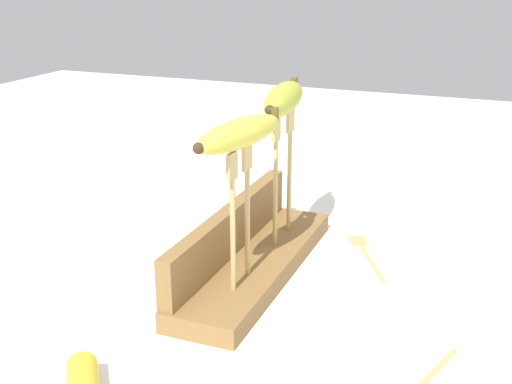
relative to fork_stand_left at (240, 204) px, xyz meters
name	(u,v)px	position (x,y,z in m)	size (l,w,h in m)	color
ground_plane	(256,274)	(0.08, 0.01, -0.14)	(3.00, 3.00, 0.00)	white
wooden_board	(256,265)	(0.08, 0.01, -0.13)	(0.41, 0.11, 0.03)	olive
board_backstop	(230,230)	(0.08, 0.05, -0.08)	(0.40, 0.02, 0.07)	olive
fork_stand_left	(240,204)	(0.00, 0.00, 0.00)	(0.07, 0.01, 0.19)	tan
fork_stand_right	(283,165)	(0.17, 0.00, 0.01)	(0.09, 0.01, 0.20)	tan
banana_raised_left	(239,133)	(0.00, 0.00, 0.09)	(0.18, 0.08, 0.04)	#DBD147
banana_raised_right	(284,98)	(0.17, 0.00, 0.11)	(0.18, 0.06, 0.04)	#B2C138
fork_fallen_far	(365,251)	(0.22, -0.12, -0.14)	(0.16, 0.09, 0.01)	tan
banana_chunk_near	(83,380)	(-0.25, 0.08, -0.12)	(0.07, 0.06, 0.03)	yellow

